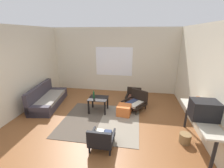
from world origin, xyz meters
name	(u,v)px	position (x,y,z in m)	size (l,w,h in m)	color
ground_plane	(97,129)	(0.00, 0.00, 0.00)	(7.80, 7.80, 0.00)	brown
far_wall_with_window	(114,61)	(0.00, 3.06, 1.35)	(5.60, 0.13, 2.70)	beige
side_wall_right	(209,83)	(2.66, 0.30, 1.35)	(0.12, 6.60, 2.70)	beige
side_wall_left	(8,74)	(-2.66, 0.30, 1.35)	(0.12, 6.60, 2.70)	beige
area_rug	(101,121)	(0.00, 0.43, 0.01)	(2.24, 2.05, 0.01)	#4C4238
couch	(47,99)	(-2.12, 1.14, 0.22)	(1.01, 1.92, 0.74)	#38333D
coffee_table	(98,101)	(-0.20, 0.99, 0.37)	(0.61, 0.53, 0.47)	black
armchair_by_window	(133,96)	(0.90, 1.89, 0.24)	(0.58, 0.62, 0.52)	black
armchair_striped_foreground	(101,139)	(0.29, -0.69, 0.25)	(0.53, 0.59, 0.55)	black
armchair_corner	(136,101)	(1.00, 1.39, 0.27)	(0.89, 0.89, 0.62)	black
ottoman_orange	(124,110)	(0.65, 0.89, 0.16)	(0.41, 0.41, 0.33)	#D1662D
console_shelf	(199,118)	(2.36, -0.28, 0.73)	(0.40, 1.68, 0.82)	#B2AD9E
crt_television	(205,110)	(2.36, -0.44, 1.01)	(0.53, 0.38, 0.38)	black
clay_vase	(197,104)	(2.36, -0.03, 0.93)	(0.22, 0.22, 0.30)	#935B38
glass_bottle	(94,95)	(-0.33, 0.95, 0.59)	(0.06, 0.06, 0.27)	#194723
wicker_basket	(185,138)	(2.18, -0.18, 0.12)	(0.26, 0.26, 0.23)	olive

